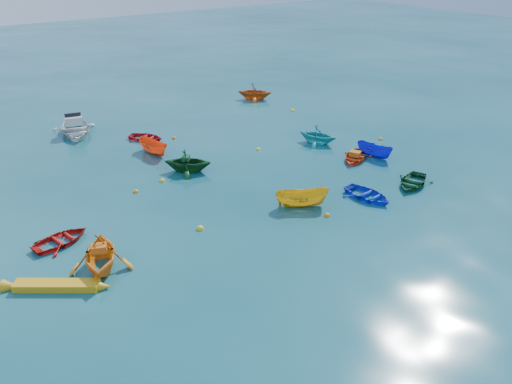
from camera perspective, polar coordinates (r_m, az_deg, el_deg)
ground at (r=24.36m, az=6.78°, el=-5.21°), size 160.00×160.00×0.00m
dinghy_blue_se at (r=28.46m, az=12.59°, el=-0.68°), size 2.33×3.04×0.59m
dinghy_orange_w at (r=23.14m, az=-17.16°, el=-8.29°), size 3.77×4.01×1.69m
sampan_yellow_mid at (r=27.08m, az=5.26°, el=-1.60°), size 3.04×2.42×1.12m
dinghy_green_e at (r=30.66m, az=17.37°, el=0.77°), size 3.43×2.99×0.59m
dinghy_cyan_se at (r=35.74m, az=7.02°, el=5.59°), size 3.24×3.40×1.40m
dinghy_red_nw at (r=25.53m, az=-21.32°, el=-5.45°), size 3.05×2.48×0.56m
sampan_orange_n at (r=34.36m, az=-11.53°, el=4.34°), size 1.55×2.93×1.07m
dinghy_green_n at (r=31.30m, az=-7.74°, el=2.36°), size 3.76×3.70×1.50m
dinghy_red_ne at (r=33.34m, az=11.24°, el=3.66°), size 3.35×3.03×0.57m
sampan_blue_far at (r=34.15m, az=13.31°, el=4.01°), size 1.53×2.73×1.00m
dinghy_red_far at (r=36.96m, az=-12.47°, el=5.87°), size 3.01×3.14×0.53m
dinghy_orange_far at (r=45.73m, az=-0.15°, el=10.56°), size 3.91×3.89×1.56m
kayak_yellow at (r=22.52m, az=-21.75°, el=-10.22°), size 3.77×2.90×0.42m
motorboat_white at (r=39.52m, az=-19.89°, el=6.26°), size 3.98×4.94×1.51m
tarp_orange_a at (r=22.64m, az=-17.50°, el=-6.14°), size 0.77×0.69×0.31m
tarp_green_b at (r=30.97m, az=-8.02°, el=3.86°), size 0.70×0.72×0.28m
tarp_orange_b at (r=33.08m, az=11.26°, el=4.31°), size 0.77×0.84×0.33m
buoy_ye_a at (r=25.03m, az=-6.40°, el=-4.23°), size 0.38×0.38×0.38m
buoy_or_b at (r=26.29m, az=8.12°, el=-2.71°), size 0.31×0.31×0.31m
buoy_or_c at (r=29.26m, az=-13.54°, el=0.00°), size 0.31×0.31×0.31m
buoy_ye_c at (r=34.30m, az=0.25°, el=4.86°), size 0.30×0.30×0.30m
buoy_or_d at (r=37.18m, az=14.05°, el=5.83°), size 0.31×0.31×0.31m
buoy_ye_d at (r=30.25m, az=-10.64°, el=1.23°), size 0.33×0.33×0.33m
buoy_or_e at (r=36.74m, az=-9.34°, el=6.03°), size 0.30×0.30×0.30m
buoy_ye_e at (r=42.56m, az=4.20°, el=9.23°), size 0.35×0.35×0.35m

